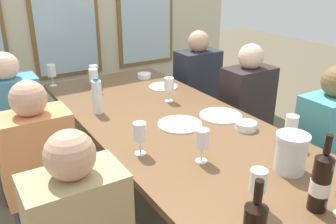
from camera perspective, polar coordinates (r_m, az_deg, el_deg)
The scene contains 22 objects.
dining_table at distance 2.11m, azimuth 3.71°, elevation -5.09°, with size 0.98×2.79×0.74m.
white_plate_0 at distance 2.87m, azimuth -0.76°, elevation 4.01°, with size 0.23×0.23×0.01m, color white.
white_plate_1 at distance 2.20m, azimuth 1.89°, elevation -1.95°, with size 0.27×0.27×0.01m, color white.
white_plate_2 at distance 2.35m, azimuth 8.32°, elevation -0.55°, with size 0.27×0.27×0.01m, color white.
metal_pitcher at distance 1.78m, azimuth 18.85°, elevation -6.12°, with size 0.16×0.16×0.19m.
wine_bottle_0 at distance 1.54m, azimuth 23.01°, elevation -10.09°, with size 0.08×0.08×0.33m.
tasting_bowl_0 at distance 3.11m, azimuth -3.76°, elevation 5.75°, with size 0.12×0.12×0.04m, color white.
tasting_bowl_1 at distance 2.18m, azimuth 12.20°, elevation -2.15°, with size 0.13×0.13×0.04m, color white.
water_bottle at distance 2.38m, azimuth -11.13°, elevation 2.39°, with size 0.06×0.06×0.24m.
wine_glass_0 at distance 2.91m, azimuth -11.65°, elevation 6.14°, with size 0.07×0.07×0.17m.
wine_glass_1 at distance 2.01m, azimuth 18.93°, elevation -1.96°, with size 0.07×0.07×0.17m.
wine_glass_2 at distance 3.02m, azimuth -17.94°, elevation 6.17°, with size 0.07×0.07×0.17m.
wine_glass_3 at distance 1.83m, azimuth -4.50°, elevation -3.24°, with size 0.07×0.07×0.17m.
wine_glass_4 at distance 2.54m, azimuth 0.15°, elevation 4.30°, with size 0.07×0.07×0.17m.
wine_glass_5 at distance 2.81m, azimuth -11.71°, elevation 5.63°, with size 0.07×0.07×0.17m.
wine_glass_10 at distance 1.48m, azimuth 14.04°, elevation -10.79°, with size 0.07×0.07×0.17m.
wine_glass_11 at distance 1.76m, azimuth 5.42°, elevation -4.33°, with size 0.07×0.07×0.17m.
seated_person_2 at distance 2.82m, azimuth -22.89°, elevation -2.93°, with size 0.38×0.24×1.11m.
seated_person_3 at distance 3.37m, azimuth 4.60°, elevation 2.89°, with size 0.38×0.24×1.11m.
seated_person_5 at distance 2.50m, azimuth 23.45°, elevation -6.33°, with size 0.38×0.24×1.11m.
seated_person_6 at distance 2.18m, azimuth -19.41°, elevation -10.15°, with size 0.38×0.24×1.11m.
seated_person_7 at distance 2.91m, azimuth 12.16°, elevation -0.84°, with size 0.38×0.24×1.11m.
Camera 1 is at (-1.09, -1.52, 1.65)m, focal length 38.58 mm.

